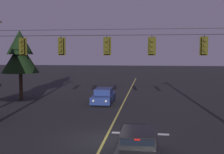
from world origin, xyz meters
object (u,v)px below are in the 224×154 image
object	(u,v)px
traffic_light_leftmost	(22,46)
traffic_light_rightmost	(204,46)
tree_verge_near	(20,54)
traffic_light_right_inner	(152,46)
car_oncoming_lead	(104,96)
car_waiting_near_lane	(138,146)
traffic_light_centre	(107,46)
traffic_light_left_inner	(61,46)

from	to	relation	value
traffic_light_leftmost	traffic_light_rightmost	size ratio (longest dim) A/B	1.00
tree_verge_near	traffic_light_right_inner	bearing A→B (deg)	-37.63
traffic_light_leftmost	traffic_light_rightmost	distance (m)	11.18
traffic_light_leftmost	tree_verge_near	distance (m)	11.29
traffic_light_rightmost	car_oncoming_lead	size ratio (longest dim) A/B	0.28
traffic_light_rightmost	car_waiting_near_lane	world-z (taller)	traffic_light_rightmost
traffic_light_centre	traffic_light_rightmost	bearing A→B (deg)	0.00
traffic_light_right_inner	traffic_light_rightmost	size ratio (longest dim) A/B	1.00
traffic_light_rightmost	tree_verge_near	distance (m)	19.07
car_waiting_near_lane	traffic_light_rightmost	bearing A→B (deg)	52.93
tree_verge_near	car_oncoming_lead	bearing A→B (deg)	-6.24
traffic_light_right_inner	tree_verge_near	world-z (taller)	tree_verge_near
traffic_light_left_inner	tree_verge_near	world-z (taller)	tree_verge_near
car_waiting_near_lane	car_oncoming_lead	bearing A→B (deg)	105.27
traffic_light_left_inner	traffic_light_rightmost	distance (m)	8.63
car_waiting_near_lane	tree_verge_near	distance (m)	19.90
traffic_light_rightmost	tree_verge_near	bearing A→B (deg)	147.93
traffic_light_left_inner	traffic_light_centre	bearing A→B (deg)	0.00
traffic_light_centre	traffic_light_rightmost	distance (m)	5.75
car_waiting_near_lane	tree_verge_near	bearing A→B (deg)	130.03
traffic_light_leftmost	traffic_light_right_inner	xyz separation A→B (m)	(8.15, 0.00, 0.00)
traffic_light_left_inner	traffic_light_rightmost	size ratio (longest dim) A/B	1.00
traffic_light_right_inner	car_waiting_near_lane	bearing A→B (deg)	-97.11
car_waiting_near_lane	tree_verge_near	size ratio (longest dim) A/B	0.61
traffic_light_leftmost	traffic_light_left_inner	size ratio (longest dim) A/B	1.00
traffic_light_leftmost	tree_verge_near	world-z (taller)	tree_verge_near
car_oncoming_lead	tree_verge_near	world-z (taller)	tree_verge_near
traffic_light_leftmost	car_waiting_near_lane	size ratio (longest dim) A/B	0.28
traffic_light_centre	tree_verge_near	world-z (taller)	tree_verge_near
traffic_light_right_inner	car_oncoming_lead	size ratio (longest dim) A/B	0.28
traffic_light_centre	tree_verge_near	bearing A→B (deg)	135.80
car_waiting_near_lane	car_oncoming_lead	world-z (taller)	same
traffic_light_left_inner	traffic_light_right_inner	world-z (taller)	same
traffic_light_rightmost	traffic_light_centre	bearing A→B (deg)	180.00
traffic_light_left_inner	car_waiting_near_lane	distance (m)	8.29
car_waiting_near_lane	car_oncoming_lead	distance (m)	14.48
traffic_light_leftmost	tree_verge_near	xyz separation A→B (m)	(-4.98, 10.12, -0.51)
traffic_light_right_inner	traffic_light_rightmost	distance (m)	3.03
traffic_light_left_inner	traffic_light_centre	distance (m)	2.88
traffic_light_rightmost	tree_verge_near	size ratio (longest dim) A/B	0.17
car_oncoming_lead	traffic_light_leftmost	bearing A→B (deg)	-112.18
car_waiting_near_lane	car_oncoming_lead	xyz separation A→B (m)	(-3.81, 13.97, -0.00)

